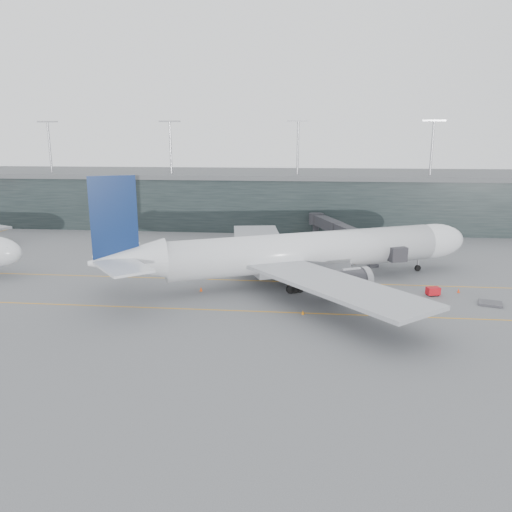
# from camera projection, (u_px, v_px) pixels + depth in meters

# --- Properties ---
(ground) EXTENTS (320.00, 320.00, 0.00)m
(ground) POSITION_uv_depth(u_px,v_px,m) (263.00, 275.00, 93.12)
(ground) COLOR #56575B
(ground) RESTS_ON ground
(taxiline_a) EXTENTS (160.00, 0.25, 0.02)m
(taxiline_a) POSITION_uv_depth(u_px,v_px,m) (261.00, 281.00, 89.25)
(taxiline_a) COLOR orange
(taxiline_a) RESTS_ON ground
(taxiline_b) EXTENTS (160.00, 0.25, 0.02)m
(taxiline_b) POSITION_uv_depth(u_px,v_px,m) (251.00, 311.00, 73.77)
(taxiline_b) COLOR orange
(taxiline_b) RESTS_ON ground
(taxiline_lead_main) EXTENTS (0.25, 60.00, 0.02)m
(taxiline_lead_main) POSITION_uv_depth(u_px,v_px,m) (293.00, 252.00, 111.96)
(taxiline_lead_main) COLOR orange
(taxiline_lead_main) RESTS_ON ground
(terminal) EXTENTS (240.00, 36.00, 29.00)m
(terminal) POSITION_uv_depth(u_px,v_px,m) (281.00, 197.00, 147.44)
(terminal) COLOR black
(terminal) RESTS_ON ground
(main_aircraft) EXTENTS (66.27, 61.00, 19.55)m
(main_aircraft) POSITION_uv_depth(u_px,v_px,m) (304.00, 252.00, 87.01)
(main_aircraft) COLOR silver
(main_aircraft) RESTS_ON ground
(jet_bridge) EXTENTS (16.23, 44.20, 6.05)m
(jet_bridge) POSITION_uv_depth(u_px,v_px,m) (355.00, 232.00, 110.88)
(jet_bridge) COLOR #2D2C31
(jet_bridge) RESTS_ON ground
(gse_cart) EXTENTS (2.34, 1.83, 1.40)m
(gse_cart) POSITION_uv_depth(u_px,v_px,m) (433.00, 291.00, 80.86)
(gse_cart) COLOR red
(gse_cart) RESTS_ON ground
(baggage_dolly) EXTENTS (4.04, 3.58, 0.34)m
(baggage_dolly) POSITION_uv_depth(u_px,v_px,m) (490.00, 303.00, 76.62)
(baggage_dolly) COLOR #3E3D43
(baggage_dolly) RESTS_ON ground
(uld_a) EXTENTS (2.59, 2.24, 2.05)m
(uld_a) POSITION_uv_depth(u_px,v_px,m) (246.00, 255.00, 103.86)
(uld_a) COLOR #36363B
(uld_a) RESTS_ON ground
(uld_b) EXTENTS (2.36, 2.11, 1.78)m
(uld_b) POSITION_uv_depth(u_px,v_px,m) (263.00, 255.00, 104.45)
(uld_b) COLOR #36363B
(uld_b) RESTS_ON ground
(uld_c) EXTENTS (2.21, 1.92, 1.76)m
(uld_c) POSITION_uv_depth(u_px,v_px,m) (268.00, 256.00, 103.89)
(uld_c) COLOR #36363B
(uld_c) RESTS_ON ground
(cone_nose) EXTENTS (0.45, 0.45, 0.72)m
(cone_nose) POSITION_uv_depth(u_px,v_px,m) (459.00, 291.00, 82.47)
(cone_nose) COLOR #FC3E0E
(cone_nose) RESTS_ON ground
(cone_wing_stbd) EXTENTS (0.41, 0.41, 0.65)m
(cone_wing_stbd) POSITION_uv_depth(u_px,v_px,m) (303.00, 312.00, 72.35)
(cone_wing_stbd) COLOR orange
(cone_wing_stbd) RESTS_ON ground
(cone_wing_port) EXTENTS (0.39, 0.39, 0.62)m
(cone_wing_port) POSITION_uv_depth(u_px,v_px,m) (303.00, 261.00, 102.02)
(cone_wing_port) COLOR #D9410C
(cone_wing_port) RESTS_ON ground
(cone_tail) EXTENTS (0.49, 0.49, 0.78)m
(cone_tail) POSITION_uv_depth(u_px,v_px,m) (201.00, 289.00, 83.20)
(cone_tail) COLOR #F24C0D
(cone_tail) RESTS_ON ground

